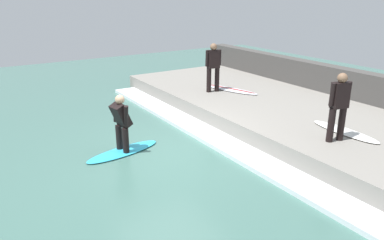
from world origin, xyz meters
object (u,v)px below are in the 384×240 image
surfer_waiting_near (213,65)px  surfboard_riding (123,151)px  surfer_riding (121,120)px  surfer_waiting_far (339,104)px  surfboard_waiting_near (231,89)px  surfboard_waiting_far (345,131)px

surfer_waiting_near → surfboard_riding: bearing=-154.2°
surfer_riding → surfer_waiting_far: bearing=-38.3°
surfer_riding → surfboard_riding: bearing=0.0°
surfer_riding → surfboard_waiting_near: (4.73, 1.78, -0.29)m
surfer_riding → surfboard_waiting_far: bearing=-32.4°
surfer_riding → surfer_waiting_far: 5.01m
surfboard_waiting_near → surfboard_waiting_far: 4.67m
surfboard_riding → surfer_waiting_near: size_ratio=1.27×
surfboard_riding → surfer_waiting_near: (4.12, 1.99, 1.40)m
surfboard_riding → surfboard_waiting_far: size_ratio=1.12×
surfer_waiting_far → surfer_riding: bearing=141.7°
surfboard_waiting_near → surfer_riding: bearing=-159.4°
surfboard_waiting_near → surfer_waiting_far: size_ratio=1.35×
surfboard_riding → surfboard_waiting_far: surfboard_waiting_far is taller
surfboard_riding → surfer_waiting_near: bearing=25.8°
surfer_riding → surfboard_waiting_near: size_ratio=0.66×
surfboard_riding → surfer_waiting_far: surfer_waiting_far is taller
surfboard_riding → surfboard_waiting_near: size_ratio=0.97×
surfer_waiting_near → surfer_waiting_far: surfer_waiting_near is taller
surfer_waiting_far → surfboard_waiting_far: bearing=17.0°
surfer_riding → surfboard_waiting_near: 5.07m
surfer_riding → surfboard_waiting_far: size_ratio=0.77×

